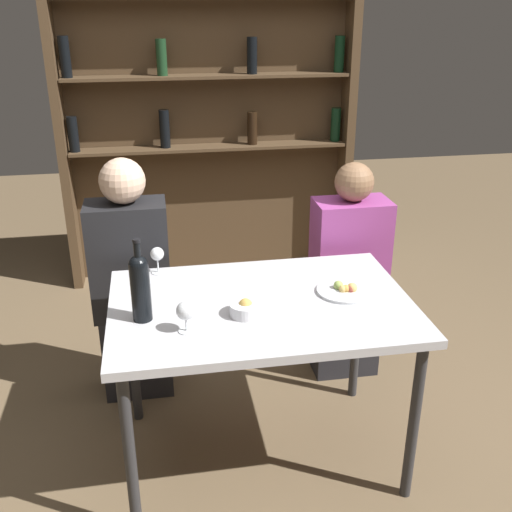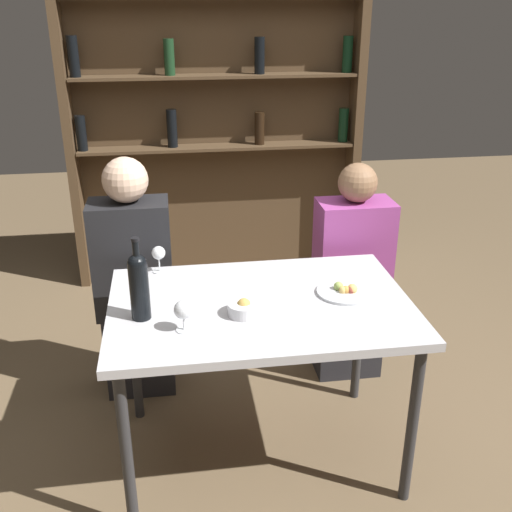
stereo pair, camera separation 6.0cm
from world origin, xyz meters
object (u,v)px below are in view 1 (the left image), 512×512
(seated_person_left, at_px, (132,288))
(snack_bowl, at_px, (246,308))
(wine_glass_0, at_px, (157,255))
(food_plate_0, at_px, (345,290))
(wine_bottle, at_px, (140,285))
(seated_person_right, at_px, (348,278))
(wine_glass_1, at_px, (186,312))

(seated_person_left, bearing_deg, snack_bowl, -56.25)
(wine_glass_0, height_order, snack_bowl, wine_glass_0)
(food_plate_0, xyz_separation_m, seated_person_left, (-0.89, 0.57, -0.19))
(snack_bowl, bearing_deg, wine_glass_0, 126.05)
(wine_bottle, xyz_separation_m, wine_glass_0, (0.07, 0.41, -0.06))
(food_plate_0, relative_size, seated_person_right, 0.20)
(wine_bottle, distance_m, wine_glass_0, 0.42)
(wine_glass_0, xyz_separation_m, food_plate_0, (0.76, -0.33, -0.07))
(food_plate_0, distance_m, snack_bowl, 0.45)
(seated_person_right, bearing_deg, food_plate_0, -110.39)
(food_plate_0, height_order, seated_person_right, seated_person_right)
(food_plate_0, distance_m, seated_person_left, 1.07)
(wine_bottle, distance_m, food_plate_0, 0.84)
(seated_person_left, xyz_separation_m, seated_person_right, (1.10, 0.00, -0.04))
(wine_bottle, height_order, seated_person_left, seated_person_left)
(snack_bowl, xyz_separation_m, seated_person_left, (-0.46, 0.68, -0.21))
(wine_glass_1, relative_size, snack_bowl, 0.95)
(wine_glass_1, relative_size, seated_person_right, 0.10)
(wine_glass_0, relative_size, snack_bowl, 0.96)
(wine_glass_1, distance_m, snack_bowl, 0.25)
(wine_glass_1, relative_size, seated_person_left, 0.10)
(seated_person_left, bearing_deg, food_plate_0, -32.44)
(wine_bottle, xyz_separation_m, wine_glass_1, (0.16, -0.12, -0.06))
(wine_glass_0, height_order, seated_person_right, seated_person_right)
(wine_glass_1, xyz_separation_m, snack_bowl, (0.23, 0.09, -0.05))
(wine_glass_1, height_order, snack_bowl, wine_glass_1)
(food_plate_0, distance_m, seated_person_right, 0.65)
(wine_glass_0, height_order, food_plate_0, wine_glass_0)
(wine_bottle, relative_size, wine_glass_0, 2.69)
(wine_glass_1, bearing_deg, wine_bottle, 142.88)
(snack_bowl, bearing_deg, seated_person_left, 123.75)
(wine_glass_0, relative_size, seated_person_left, 0.10)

